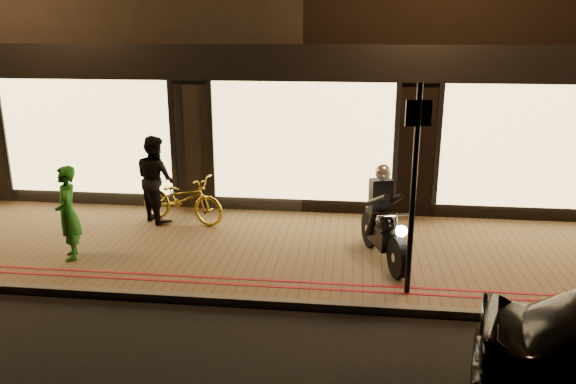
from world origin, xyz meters
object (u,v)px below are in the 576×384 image
Objects in this scene: motorcycle at (383,224)px; bicycle_gold at (182,199)px; person_green at (68,213)px; sign_post at (414,181)px.

motorcycle is 4.07m from bicycle_gold.
bicycle_gold is at bearing 118.91° from person_green.
motorcycle is 5.13m from person_green.
motorcycle is 0.63× the size of sign_post.
person_green is (-1.29, -1.97, 0.31)m from bicycle_gold.
motorcycle is at bearing -94.01° from bicycle_gold.
motorcycle reaches higher than bicycle_gold.
person_green reaches higher than bicycle_gold.
motorcycle is 1.21× the size of person_green.
bicycle_gold is (-4.13, 2.61, -1.20)m from sign_post.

